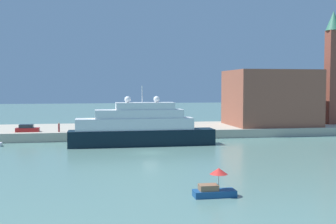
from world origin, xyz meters
name	(u,v)px	position (x,y,z in m)	size (l,w,h in m)	color
ground	(151,153)	(0.00, 0.00, 0.00)	(400.00, 400.00, 0.00)	slate
quay_dock	(135,130)	(0.00, 26.13, 0.87)	(110.00, 20.27, 1.75)	#B7AD99
large_yacht	(140,128)	(-0.73, 8.50, 3.11)	(25.84, 4.05, 10.66)	black
small_motorboat	(214,187)	(2.44, -27.33, 0.95)	(4.05, 1.71, 2.75)	navy
harbor_building	(270,98)	(30.76, 24.36, 7.95)	(18.51, 15.03, 12.40)	#93513D
bell_tower	(333,63)	(46.07, 24.57, 15.98)	(3.48, 3.48, 26.18)	brown
parked_car	(27,129)	(-21.52, 19.05, 2.37)	(4.41, 1.77, 1.46)	#B21E1E
person_figure	(59,128)	(-15.45, 17.69, 2.59)	(0.36, 0.36, 1.82)	maroon
mooring_bollard	(128,129)	(-2.08, 17.20, 2.12)	(0.41, 0.41, 0.74)	black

